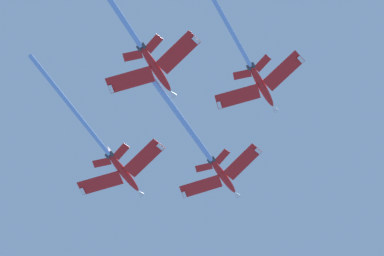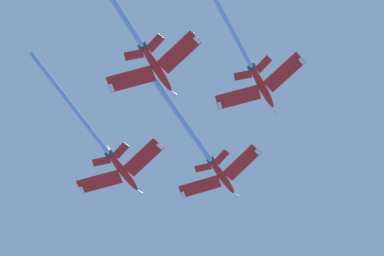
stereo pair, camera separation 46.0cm
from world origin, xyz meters
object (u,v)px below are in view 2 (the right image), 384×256
Objects in this scene: jet_lead at (208,155)px; jet_right_wing at (253,70)px; jet_left_wing at (110,154)px; jet_slot at (141,43)px.

jet_right_wing is at bearing -83.17° from jet_lead.
jet_right_wing is (22.17, -25.26, 0.90)m from jet_left_wing.
jet_lead is 32.11m from jet_slot.
jet_left_wing is (-19.66, 4.29, -7.16)m from jet_lead.
jet_right_wing reaches higher than jet_slot.
jet_left_wing is 25.57m from jet_slot.
jet_right_wing is 24.27m from jet_slot.
jet_right_wing is at bearing -2.20° from jet_slot.
jet_slot is at bearing -135.11° from jet_lead.
jet_lead reaches higher than jet_right_wing.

